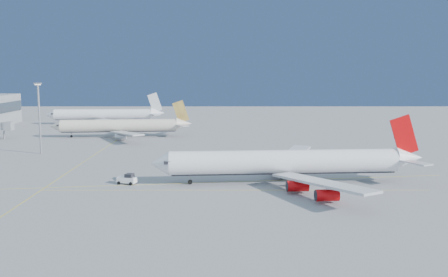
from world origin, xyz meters
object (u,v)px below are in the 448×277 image
airliner_third (106,115)px  light_mast (39,112)px  airliner_virgin (290,162)px  pushback_tug (127,179)px  airliner_etihad (122,126)px

airliner_third → light_mast: 90.43m
airliner_virgin → light_mast: (-76.86, 42.79, 8.76)m
airliner_virgin → pushback_tug: (-39.75, -1.46, -3.87)m
pushback_tug → airliner_etihad: bearing=118.7°
airliner_third → airliner_etihad: bearing=-71.9°
pushback_tug → light_mast: (-37.11, 44.24, 12.63)m
airliner_virgin → airliner_third: (-76.31, 132.77, -0.17)m
airliner_third → light_mast: (-0.56, -89.99, 8.93)m
airliner_third → pushback_tug: bearing=-77.2°
airliner_etihad → airliner_third: (-18.08, 48.30, 0.28)m
airliner_virgin → light_mast: light_mast is taller
airliner_virgin → airliner_etihad: size_ratio=1.17×
airliner_virgin → airliner_etihad: 102.59m
airliner_third → pushback_tug: size_ratio=12.02×
airliner_virgin → pushback_tug: 39.97m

